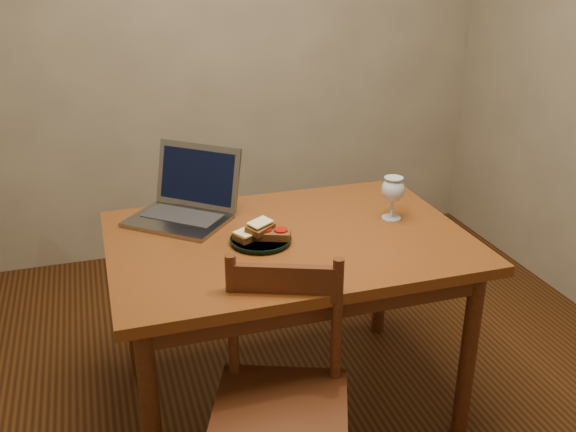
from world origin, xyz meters
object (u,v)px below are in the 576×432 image
object	(u,v)px
table	(289,258)
milk_glass	(393,198)
laptop	(187,199)
plate	(261,240)
chair	(281,390)

from	to	relation	value
table	milk_glass	distance (m)	0.47
laptop	milk_glass	bearing A→B (deg)	20.94
milk_glass	table	bearing A→B (deg)	-174.70
plate	laptop	size ratio (longest dim) A/B	0.45
chair	plate	world-z (taller)	chair
table	milk_glass	size ratio (longest dim) A/B	7.52
table	plate	distance (m)	0.15
milk_glass	laptop	world-z (taller)	laptop
plate	table	bearing A→B (deg)	9.71
laptop	chair	bearing A→B (deg)	-39.92
chair	laptop	distance (m)	0.89
table	laptop	xyz separation A→B (m)	(-0.32, 0.31, 0.16)
table	chair	bearing A→B (deg)	-109.86
plate	chair	bearing A→B (deg)	-98.46
table	laptop	size ratio (longest dim) A/B	2.64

